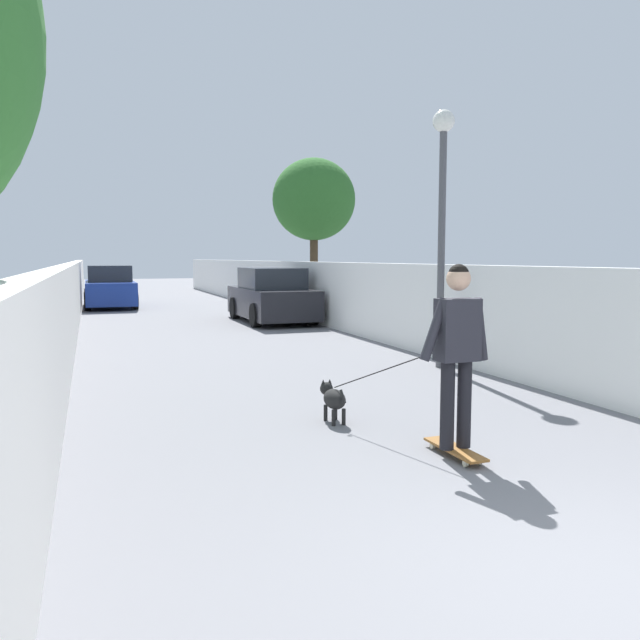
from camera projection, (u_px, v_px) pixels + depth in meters
The scene contains 10 objects.
ground_plane at pixel (205, 328), 16.52m from camera, with size 80.00×80.00×0.00m, color slate.
wall_left at pixel (68, 304), 13.47m from camera, with size 48.00×0.30×1.68m, color silver.
fence_right at pixel (349, 297), 15.67m from camera, with size 48.00×0.30×1.71m, color white.
tree_right_mid at pixel (314, 200), 22.44m from camera, with size 2.94×2.94×5.32m.
lamp_post at pixel (442, 192), 10.35m from camera, with size 0.36×0.36×4.21m.
skateboard at pixel (455, 450), 5.85m from camera, with size 0.80×0.21×0.08m.
person_skateboarder at pixel (457, 341), 5.75m from camera, with size 0.22×0.71×1.69m.
dog at pixel (334, 398), 7.06m from camera, with size 1.84×0.72×1.06m.
car_near at pixel (272, 297), 18.06m from camera, with size 4.07×1.80×1.54m.
car_far at pixel (110, 288), 23.37m from camera, with size 4.34×1.80×1.54m.
Camera 1 is at (-2.46, 2.79, 1.84)m, focal length 35.61 mm.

